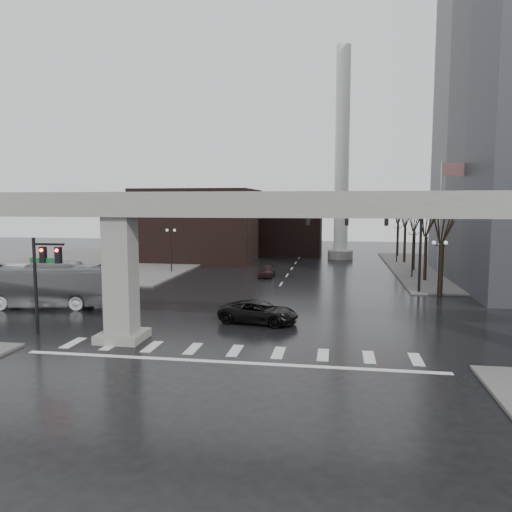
# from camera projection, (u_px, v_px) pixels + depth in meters

# --- Properties ---
(ground) EXTENTS (160.00, 160.00, 0.00)m
(ground) POSITION_uv_depth(u_px,v_px,m) (239.00, 346.00, 28.39)
(ground) COLOR black
(ground) RESTS_ON ground
(sidewalk_ne) EXTENTS (28.00, 36.00, 0.15)m
(sidewalk_ne) POSITION_uv_depth(u_px,v_px,m) (510.00, 270.00, 59.59)
(sidewalk_ne) COLOR #64625F
(sidewalk_ne) RESTS_ON ground
(sidewalk_nw) EXTENTS (28.00, 36.00, 0.15)m
(sidewalk_nw) POSITION_uv_depth(u_px,v_px,m) (103.00, 262.00, 67.85)
(sidewalk_nw) COLOR #64625F
(sidewalk_nw) RESTS_ON ground
(elevated_guideway) EXTENTS (48.00, 2.60, 8.70)m
(elevated_guideway) POSITION_uv_depth(u_px,v_px,m) (261.00, 225.00, 27.46)
(elevated_guideway) COLOR gray
(elevated_guideway) RESTS_ON ground
(building_far_left) EXTENTS (16.00, 14.00, 10.00)m
(building_far_left) POSITION_uv_depth(u_px,v_px,m) (199.00, 225.00, 71.31)
(building_far_left) COLOR black
(building_far_left) RESTS_ON ground
(building_far_mid) EXTENTS (10.00, 10.00, 8.00)m
(building_far_mid) POSITION_uv_depth(u_px,v_px,m) (289.00, 229.00, 79.33)
(building_far_mid) COLOR black
(building_far_mid) RESTS_ON ground
(smokestack) EXTENTS (3.60, 3.60, 30.00)m
(smokestack) POSITION_uv_depth(u_px,v_px,m) (342.00, 166.00, 71.18)
(smokestack) COLOR silver
(smokestack) RESTS_ON ground
(signal_mast_arm) EXTENTS (12.12, 0.43, 8.00)m
(signal_mast_arm) POSITION_uv_depth(u_px,v_px,m) (377.00, 228.00, 44.80)
(signal_mast_arm) COLOR black
(signal_mast_arm) RESTS_ON ground
(signal_left_pole) EXTENTS (2.30, 0.30, 6.00)m
(signal_left_pole) POSITION_uv_depth(u_px,v_px,m) (43.00, 269.00, 30.40)
(signal_left_pole) COLOR black
(signal_left_pole) RESTS_ON ground
(flagpole_assembly) EXTENTS (2.06, 0.12, 12.00)m
(flagpole_assembly) POSITION_uv_depth(u_px,v_px,m) (444.00, 209.00, 46.76)
(flagpole_assembly) COLOR silver
(flagpole_assembly) RESTS_ON ground
(lamp_right_0) EXTENTS (1.22, 0.32, 5.11)m
(lamp_right_0) POSITION_uv_depth(u_px,v_px,m) (439.00, 261.00, 39.62)
(lamp_right_0) COLOR black
(lamp_right_0) RESTS_ON ground
(lamp_right_1) EXTENTS (1.22, 0.32, 5.11)m
(lamp_right_1) POSITION_uv_depth(u_px,v_px,m) (413.00, 246.00, 53.37)
(lamp_right_1) COLOR black
(lamp_right_1) RESTS_ON ground
(lamp_right_2) EXTENTS (1.22, 0.32, 5.11)m
(lamp_right_2) POSITION_uv_depth(u_px,v_px,m) (397.00, 237.00, 67.11)
(lamp_right_2) COLOR black
(lamp_right_2) RESTS_ON ground
(lamp_left_0) EXTENTS (1.22, 0.32, 5.11)m
(lamp_left_0) POSITION_uv_depth(u_px,v_px,m) (119.00, 256.00, 43.91)
(lamp_left_0) COLOR black
(lamp_left_0) RESTS_ON ground
(lamp_left_1) EXTENTS (1.22, 0.32, 5.11)m
(lamp_left_1) POSITION_uv_depth(u_px,v_px,m) (171.00, 243.00, 57.65)
(lamp_left_1) COLOR black
(lamp_left_1) RESTS_ON ground
(lamp_left_2) EXTENTS (1.22, 0.32, 5.11)m
(lamp_left_2) POSITION_uv_depth(u_px,v_px,m) (203.00, 235.00, 71.40)
(lamp_left_2) COLOR black
(lamp_left_2) RESTS_ON ground
(tree_right_0) EXTENTS (1.09, 1.58, 7.50)m
(tree_right_0) POSITION_uv_depth(u_px,v_px,m) (442.00, 264.00, 43.47)
(tree_right_0) COLOR black
(tree_right_0) RESTS_ON ground
(tree_right_1) EXTENTS (1.09, 1.61, 7.67)m
(tree_right_1) POSITION_uv_depth(u_px,v_px,m) (426.00, 254.00, 51.32)
(tree_right_1) COLOR black
(tree_right_1) RESTS_ON ground
(tree_right_2) EXTENTS (1.10, 1.63, 7.85)m
(tree_right_2) POSITION_uv_depth(u_px,v_px,m) (414.00, 247.00, 59.17)
(tree_right_2) COLOR black
(tree_right_2) RESTS_ON ground
(tree_right_3) EXTENTS (1.11, 1.66, 8.02)m
(tree_right_3) POSITION_uv_depth(u_px,v_px,m) (405.00, 241.00, 67.01)
(tree_right_3) COLOR black
(tree_right_3) RESTS_ON ground
(tree_right_4) EXTENTS (1.12, 1.69, 8.19)m
(tree_right_4) POSITION_uv_depth(u_px,v_px,m) (398.00, 237.00, 74.86)
(tree_right_4) COLOR black
(tree_right_4) RESTS_ON ground
(pickup_truck) EXTENTS (5.78, 3.48, 1.50)m
(pickup_truck) POSITION_uv_depth(u_px,v_px,m) (259.00, 312.00, 33.69)
(pickup_truck) COLOR black
(pickup_truck) RESTS_ON ground
(city_bus) EXTENTS (12.89, 4.86, 3.51)m
(city_bus) POSITION_uv_depth(u_px,v_px,m) (39.00, 285.00, 38.76)
(city_bus) COLOR #A5A4A9
(city_bus) RESTS_ON ground
(far_car) EXTENTS (1.64, 3.94, 1.33)m
(far_car) POSITION_uv_depth(u_px,v_px,m) (267.00, 271.00, 54.80)
(far_car) COLOR black
(far_car) RESTS_ON ground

